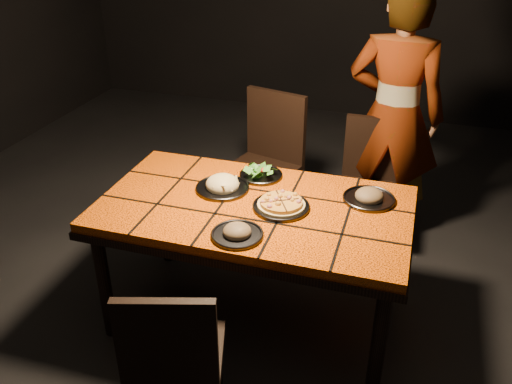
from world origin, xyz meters
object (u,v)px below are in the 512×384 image
(plate_pizza, at_px, (281,205))
(plate_pasta, at_px, (222,185))
(chair_far_right, at_px, (370,176))
(chair_far_left, at_px, (268,155))
(chair_near, at_px, (173,355))
(dining_table, at_px, (254,217))
(diner, at_px, (394,116))

(plate_pizza, distance_m, plate_pasta, 0.37)
(chair_far_right, bearing_deg, chair_far_left, -178.97)
(chair_near, relative_size, plate_pizza, 2.60)
(plate_pasta, bearing_deg, dining_table, -25.71)
(chair_far_left, distance_m, plate_pasta, 0.90)
(chair_near, bearing_deg, diner, -125.12)
(chair_near, distance_m, diner, 2.17)
(chair_far_left, distance_m, diner, 0.89)
(chair_near, bearing_deg, plate_pasta, -98.68)
(chair_far_right, bearing_deg, dining_table, -116.84)
(chair_near, xyz_separation_m, diner, (0.68, 2.03, 0.38))
(plate_pizza, bearing_deg, chair_near, -104.32)
(chair_far_right, xyz_separation_m, diner, (0.10, 0.18, 0.37))
(dining_table, relative_size, diner, 0.92)
(diner, height_order, plate_pizza, diner)
(chair_far_right, bearing_deg, plate_pasta, -128.77)
(dining_table, relative_size, chair_near, 1.87)
(chair_far_left, relative_size, chair_far_right, 1.12)
(dining_table, height_order, plate_pizza, plate_pizza)
(chair_far_left, distance_m, chair_far_right, 0.71)
(chair_near, height_order, chair_far_left, chair_far_left)
(chair_far_left, relative_size, diner, 0.57)
(chair_far_left, height_order, diner, diner)
(chair_far_right, bearing_deg, diner, 61.36)
(dining_table, xyz_separation_m, diner, (0.60, 1.17, 0.21))
(chair_far_left, height_order, plate_pasta, chair_far_left)
(chair_far_left, bearing_deg, chair_far_right, 15.56)
(chair_near, xyz_separation_m, plate_pizza, (0.22, 0.86, 0.27))
(chair_far_left, xyz_separation_m, plate_pizza, (0.35, -0.97, 0.20))
(plate_pasta, bearing_deg, chair_far_right, 51.11)
(chair_near, relative_size, chair_far_right, 0.98)
(chair_near, distance_m, plate_pizza, 0.93)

